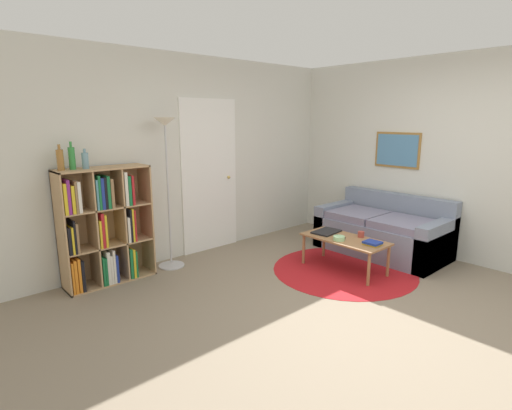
{
  "coord_description": "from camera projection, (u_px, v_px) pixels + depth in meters",
  "views": [
    {
      "loc": [
        -3.11,
        -1.81,
        1.81
      ],
      "look_at": [
        -0.17,
        1.45,
        0.85
      ],
      "focal_mm": 28.0,
      "sensor_mm": 36.0,
      "label": 1
    }
  ],
  "objects": [
    {
      "name": "bottle_left",
      "position": [
        60.0,
        160.0,
        3.98
      ],
      "size": [
        0.07,
        0.07,
        0.26
      ],
      "color": "olive",
      "rests_on": "bookshelf"
    },
    {
      "name": "floor_lamp",
      "position": [
        166.0,
        155.0,
        4.69
      ],
      "size": [
        0.32,
        0.32,
        1.82
      ],
      "color": "#B7B7BC",
      "rests_on": "ground_plane"
    },
    {
      "name": "book_stack_on_table",
      "position": [
        372.0,
        243.0,
        4.53
      ],
      "size": [
        0.17,
        0.19,
        0.04
      ],
      "color": "gold",
      "rests_on": "coffee_table"
    },
    {
      "name": "ground_plane",
      "position": [
        373.0,
        315.0,
        3.74
      ],
      "size": [
        14.0,
        14.0,
        0.0
      ],
      "primitive_type": "plane",
      "color": "gray"
    },
    {
      "name": "coffee_table",
      "position": [
        345.0,
        241.0,
        4.8
      ],
      "size": [
        0.49,
        1.02,
        0.4
      ],
      "color": "#996B42",
      "rests_on": "ground_plane"
    },
    {
      "name": "couch",
      "position": [
        384.0,
        232.0,
        5.46
      ],
      "size": [
        0.9,
        1.66,
        0.78
      ],
      "color": "gray",
      "rests_on": "ground_plane"
    },
    {
      "name": "laptop",
      "position": [
        326.0,
        232.0,
        5.02
      ],
      "size": [
        0.38,
        0.28,
        0.02
      ],
      "color": "black",
      "rests_on": "coffee_table"
    },
    {
      "name": "wall_back",
      "position": [
        205.0,
        157.0,
        5.39
      ],
      "size": [
        7.25,
        0.11,
        2.6
      ],
      "color": "silver",
      "rests_on": "ground_plane"
    },
    {
      "name": "wall_right",
      "position": [
        380.0,
        154.0,
        5.82
      ],
      "size": [
        0.08,
        5.64,
        2.6
      ],
      "color": "silver",
      "rests_on": "ground_plane"
    },
    {
      "name": "rug",
      "position": [
        344.0,
        270.0,
        4.85
      ],
      "size": [
        1.71,
        1.71,
        0.01
      ],
      "color": "#B2191E",
      "rests_on": "ground_plane"
    },
    {
      "name": "remote",
      "position": [
        340.0,
        237.0,
        4.81
      ],
      "size": [
        0.08,
        0.15,
        0.02
      ],
      "color": "black",
      "rests_on": "coffee_table"
    },
    {
      "name": "bottle_middle",
      "position": [
        72.0,
        158.0,
        4.06
      ],
      "size": [
        0.06,
        0.06,
        0.28
      ],
      "color": "#2D8438",
      "rests_on": "bookshelf"
    },
    {
      "name": "bowl",
      "position": [
        339.0,
        238.0,
        4.7
      ],
      "size": [
        0.14,
        0.14,
        0.05
      ],
      "color": "#9ED193",
      "rests_on": "coffee_table"
    },
    {
      "name": "bookshelf",
      "position": [
        103.0,
        227.0,
        4.37
      ],
      "size": [
        0.97,
        0.34,
        1.29
      ],
      "color": "tan",
      "rests_on": "ground_plane"
    },
    {
      "name": "cup",
      "position": [
        361.0,
        234.0,
        4.82
      ],
      "size": [
        0.08,
        0.08,
        0.07
      ],
      "color": "#A33D33",
      "rests_on": "coffee_table"
    },
    {
      "name": "bottle_right",
      "position": [
        85.0,
        160.0,
        4.13
      ],
      "size": [
        0.07,
        0.07,
        0.21
      ],
      "color": "#6B93A3",
      "rests_on": "bookshelf"
    }
  ]
}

